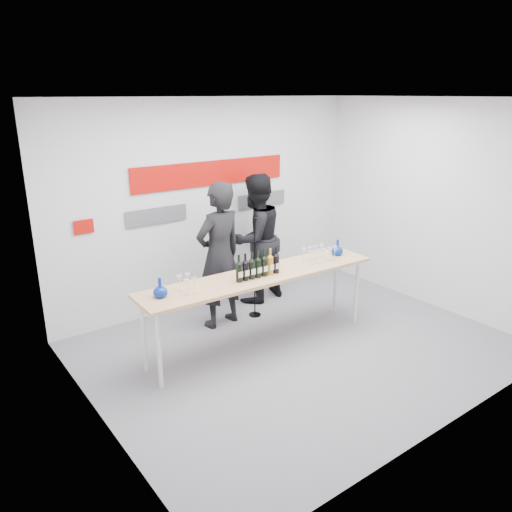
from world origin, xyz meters
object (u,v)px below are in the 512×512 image
at_px(tasting_table, 261,280).
at_px(presenter_left, 219,256).
at_px(mic_stand, 255,287).
at_px(presenter_right, 255,239).

distance_m(tasting_table, presenter_left, 0.81).
distance_m(presenter_left, mic_stand, 0.77).
bearing_deg(presenter_right, mic_stand, 44.20).
height_order(presenter_left, mic_stand, presenter_left).
xyz_separation_m(presenter_left, mic_stand, (0.54, -0.07, -0.55)).
distance_m(presenter_right, mic_stand, 0.80).
height_order(tasting_table, presenter_left, presenter_left).
relative_size(tasting_table, presenter_right, 1.63).
bearing_deg(mic_stand, presenter_left, -165.51).
distance_m(tasting_table, mic_stand, 0.95).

